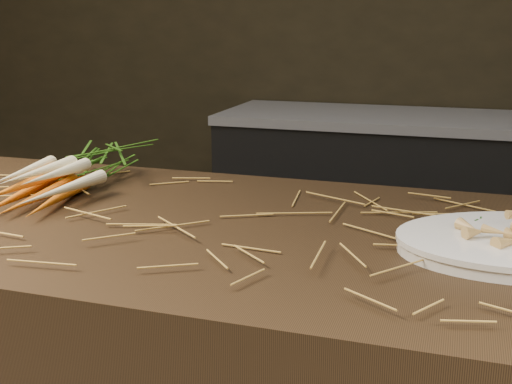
% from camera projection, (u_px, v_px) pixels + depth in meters
% --- Properties ---
extents(back_counter, '(1.82, 0.62, 0.84)m').
position_uv_depth(back_counter, '(424.00, 209.00, 2.88)').
color(back_counter, black).
rests_on(back_counter, ground).
extents(straw_bedding, '(1.40, 0.60, 0.02)m').
position_uv_depth(straw_bedding, '(193.00, 215.00, 1.12)').
color(straw_bedding, olive).
rests_on(straw_bedding, main_counter).
extents(root_veg_bunch, '(0.18, 0.46, 0.08)m').
position_uv_depth(root_veg_bunch, '(73.00, 169.00, 1.32)').
color(root_veg_bunch, '#F06002').
rests_on(root_veg_bunch, main_counter).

